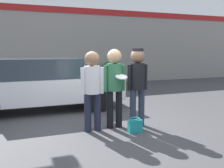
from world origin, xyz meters
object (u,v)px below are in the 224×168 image
object	(u,v)px
person_middle_with_frisbee	(114,81)
handbag	(135,126)
person_left	(92,84)
shrub	(111,73)
person_right	(137,79)
parked_car_near	(41,84)

from	to	relation	value
person_middle_with_frisbee	handbag	bearing A→B (deg)	-60.23
person_left	handbag	size ratio (longest dim) A/B	5.55
shrub	handbag	bearing A→B (deg)	-106.84
person_right	shrub	distance (m)	7.27
person_right	shrub	xyz separation A→B (m)	(1.98, 6.98, -0.49)
person_left	shrub	world-z (taller)	person_left
person_left	person_right	xyz separation A→B (m)	(1.08, 0.00, 0.06)
person_left	person_right	size ratio (longest dim) A/B	0.96
person_left	parked_car_near	world-z (taller)	person_left
parked_car_near	shrub	world-z (taller)	parked_car_near
parked_car_near	handbag	size ratio (longest dim) A/B	14.77
parked_car_near	handbag	distance (m)	3.41
person_left	person_middle_with_frisbee	distance (m)	0.55
person_right	shrub	size ratio (longest dim) A/B	1.50
person_right	parked_car_near	world-z (taller)	person_right
person_middle_with_frisbee	shrub	world-z (taller)	person_middle_with_frisbee
person_right	parked_car_near	size ratio (longest dim) A/B	0.39
person_middle_with_frisbee	parked_car_near	bearing A→B (deg)	120.26
handbag	person_right	bearing A→B (deg)	58.85
person_middle_with_frisbee	parked_car_near	xyz separation A→B (m)	(-1.40, 2.41, -0.30)
parked_car_near	person_middle_with_frisbee	bearing A→B (deg)	-59.74
parked_car_near	handbag	xyz separation A→B (m)	(1.69, -2.90, -0.62)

